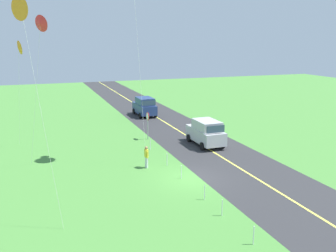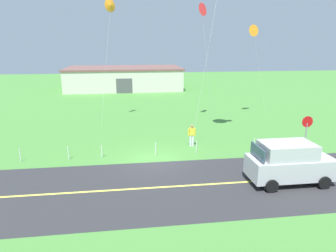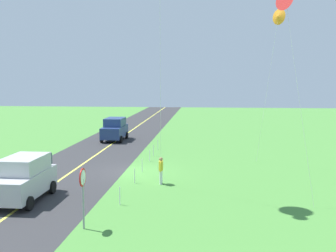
{
  "view_description": "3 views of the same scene",
  "coord_description": "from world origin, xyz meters",
  "px_view_note": "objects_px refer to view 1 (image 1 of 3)",
  "views": [
    {
      "loc": [
        -20.88,
        9.39,
        8.99
      ],
      "look_at": [
        1.71,
        1.09,
        3.29
      ],
      "focal_mm": 38.86,
      "sensor_mm": 36.0,
      "label": 1
    },
    {
      "loc": [
        -1.56,
        -18.32,
        7.25
      ],
      "look_at": [
        1.24,
        2.29,
        1.57
      ],
      "focal_mm": 32.44,
      "sensor_mm": 36.0,
      "label": 2
    },
    {
      "loc": [
        25.91,
        4.9,
        6.19
      ],
      "look_at": [
        1.59,
        2.56,
        3.28
      ],
      "focal_mm": 42.92,
      "sensor_mm": 36.0,
      "label": 3
    }
  ],
  "objects_px": {
    "car_suv_foreground": "(206,132)",
    "kite_green_far": "(19,48)",
    "car_parked_east_far": "(145,106)",
    "stop_sign": "(148,120)",
    "person_adult_near": "(146,156)",
    "kite_yellow_high": "(21,9)",
    "kite_blue_mid": "(40,24)"
  },
  "relations": [
    {
      "from": "car_suv_foreground",
      "to": "kite_yellow_high",
      "type": "bearing_deg",
      "value": 124.23
    },
    {
      "from": "car_suv_foreground",
      "to": "kite_green_far",
      "type": "xyz_separation_m",
      "value": [
        3.65,
        14.66,
        7.22
      ]
    },
    {
      "from": "car_parked_east_far",
      "to": "stop_sign",
      "type": "distance_m",
      "value": 10.93
    },
    {
      "from": "kite_blue_mid",
      "to": "kite_green_far",
      "type": "relative_size",
      "value": 1.18
    },
    {
      "from": "kite_blue_mid",
      "to": "kite_green_far",
      "type": "bearing_deg",
      "value": 16.58
    },
    {
      "from": "car_suv_foreground",
      "to": "kite_blue_mid",
      "type": "relative_size",
      "value": 0.42
    },
    {
      "from": "person_adult_near",
      "to": "kite_yellow_high",
      "type": "bearing_deg",
      "value": 95.73
    },
    {
      "from": "kite_green_far",
      "to": "stop_sign",
      "type": "bearing_deg",
      "value": -90.68
    },
    {
      "from": "car_parked_east_far",
      "to": "kite_yellow_high",
      "type": "bearing_deg",
      "value": 151.86
    },
    {
      "from": "stop_sign",
      "to": "person_adult_near",
      "type": "relative_size",
      "value": 1.6
    },
    {
      "from": "stop_sign",
      "to": "person_adult_near",
      "type": "xyz_separation_m",
      "value": [
        -7.37,
        2.37,
        -0.94
      ]
    },
    {
      "from": "car_parked_east_far",
      "to": "kite_green_far",
      "type": "relative_size",
      "value": 0.49
    },
    {
      "from": "stop_sign",
      "to": "person_adult_near",
      "type": "bearing_deg",
      "value": 162.15
    },
    {
      "from": "car_suv_foreground",
      "to": "kite_yellow_high",
      "type": "relative_size",
      "value": 0.4
    },
    {
      "from": "kite_yellow_high",
      "to": "stop_sign",
      "type": "bearing_deg",
      "value": -36.87
    },
    {
      "from": "car_suv_foreground",
      "to": "person_adult_near",
      "type": "distance_m",
      "value": 7.63
    },
    {
      "from": "stop_sign",
      "to": "kite_green_far",
      "type": "xyz_separation_m",
      "value": [
        0.12,
        10.44,
        6.58
      ]
    },
    {
      "from": "stop_sign",
      "to": "kite_green_far",
      "type": "height_order",
      "value": "kite_green_far"
    },
    {
      "from": "kite_green_far",
      "to": "person_adult_near",
      "type": "bearing_deg",
      "value": -132.86
    },
    {
      "from": "kite_blue_mid",
      "to": "car_suv_foreground",
      "type": "bearing_deg",
      "value": -82.33
    },
    {
      "from": "stop_sign",
      "to": "kite_yellow_high",
      "type": "height_order",
      "value": "kite_yellow_high"
    },
    {
      "from": "car_parked_east_far",
      "to": "kite_yellow_high",
      "type": "xyz_separation_m",
      "value": [
        -23.6,
        12.62,
        9.18
      ]
    },
    {
      "from": "car_parked_east_far",
      "to": "kite_green_far",
      "type": "bearing_deg",
      "value": 128.13
    },
    {
      "from": "stop_sign",
      "to": "kite_blue_mid",
      "type": "height_order",
      "value": "kite_blue_mid"
    },
    {
      "from": "person_adult_near",
      "to": "kite_yellow_high",
      "type": "height_order",
      "value": "kite_yellow_high"
    },
    {
      "from": "car_parked_east_far",
      "to": "person_adult_near",
      "type": "bearing_deg",
      "value": 163.8
    },
    {
      "from": "stop_sign",
      "to": "car_suv_foreground",
      "type": "bearing_deg",
      "value": -129.9
    },
    {
      "from": "kite_green_far",
      "to": "car_suv_foreground",
      "type": "bearing_deg",
      "value": -103.98
    },
    {
      "from": "stop_sign",
      "to": "car_parked_east_far",
      "type": "bearing_deg",
      "value": -15.03
    },
    {
      "from": "stop_sign",
      "to": "kite_blue_mid",
      "type": "bearing_deg",
      "value": 120.9
    },
    {
      "from": "kite_yellow_high",
      "to": "kite_green_far",
      "type": "relative_size",
      "value": 1.22
    },
    {
      "from": "car_suv_foreground",
      "to": "kite_blue_mid",
      "type": "distance_m",
      "value": 15.86
    }
  ]
}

